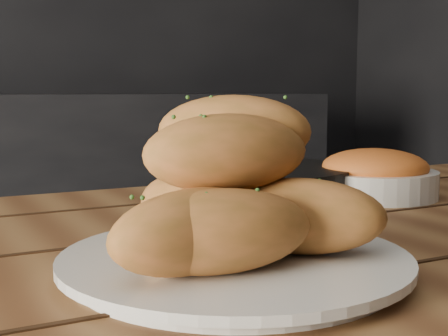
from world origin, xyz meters
TOP-DOWN VIEW (x-y plane):
  - plate at (0.55, 0.41)m, footprint 0.30×0.30m
  - bread_rolls at (0.55, 0.41)m, footprint 0.27×0.23m
  - skillet at (0.78, 0.75)m, footprint 0.42×0.29m
  - bowl at (0.93, 0.66)m, footprint 0.18×0.18m

SIDE VIEW (x-z plane):
  - plate at x=0.55m, z-range 0.75..0.77m
  - skillet at x=0.78m, z-range 0.75..0.80m
  - bowl at x=0.93m, z-range 0.75..0.82m
  - bread_rolls at x=0.55m, z-range 0.75..0.89m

